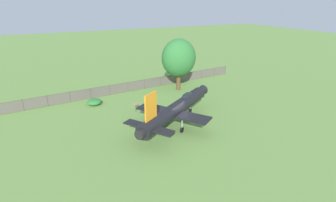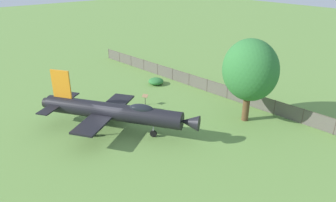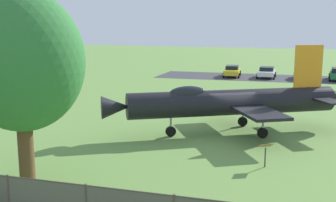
# 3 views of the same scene
# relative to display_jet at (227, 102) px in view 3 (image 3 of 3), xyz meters

# --- Properties ---
(ground_plane) EXTENTS (200.00, 200.00, 0.00)m
(ground_plane) POSITION_rel_display_jet_xyz_m (0.29, 0.20, -1.90)
(ground_plane) COLOR #668E42
(parking_strip) EXTENTS (31.85, 10.58, 0.00)m
(parking_strip) POSITION_rel_display_jet_xyz_m (0.51, 28.23, -1.90)
(parking_strip) COLOR #38383D
(parking_strip) RESTS_ON ground_plane
(display_jet) EXTENTS (13.01, 10.15, 5.17)m
(display_jet) POSITION_rel_display_jet_xyz_m (0.00, 0.00, 0.00)
(display_jet) COLOR black
(display_jet) RESTS_ON ground_plane
(shade_tree) EXTENTS (5.22, 4.51, 7.76)m
(shade_tree) POSITION_rel_display_jet_xyz_m (-5.84, -10.49, 3.02)
(shade_tree) COLOR brown
(shade_tree) RESTS_ON ground_plane
(info_plaque) EXTENTS (0.72, 0.64, 1.14)m
(info_plaque) POSITION_rel_display_jet_xyz_m (2.98, -5.22, -1.05)
(info_plaque) COLOR #333333
(info_plaque) RESTS_ON ground_plane
(parked_car_blue) EXTENTS (2.33, 4.47, 1.34)m
(parked_car_blue) POSITION_rel_display_jet_xyz_m (2.63, 28.50, -1.19)
(parked_car_blue) COLOR #23429E
(parked_car_blue) RESTS_ON ground_plane
(parked_car_white) EXTENTS (2.38, 4.18, 1.33)m
(parked_car_white) POSITION_rel_display_jet_xyz_m (-1.62, 28.14, -1.20)
(parked_car_white) COLOR silver
(parked_car_white) RESTS_ON ground_plane
(parked_car_yellow) EXTENTS (2.53, 4.59, 1.39)m
(parked_car_yellow) POSITION_rel_display_jet_xyz_m (-5.86, 27.78, -1.17)
(parked_car_yellow) COLOR gold
(parked_car_yellow) RESTS_ON ground_plane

